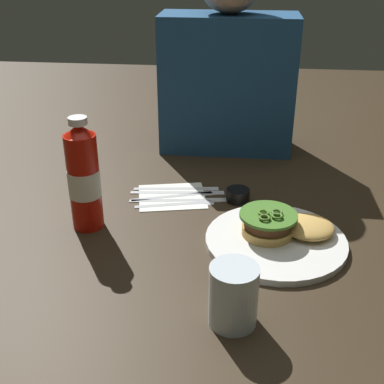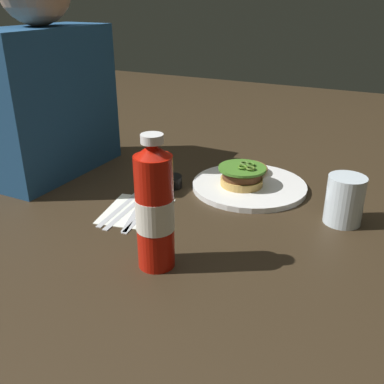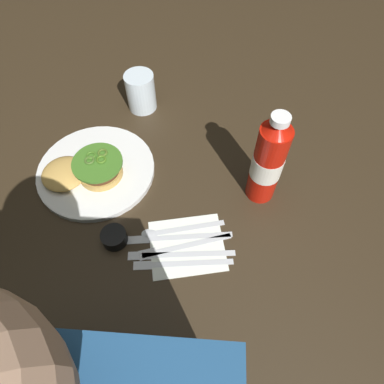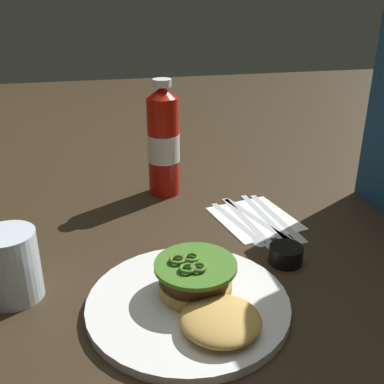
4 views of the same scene
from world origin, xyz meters
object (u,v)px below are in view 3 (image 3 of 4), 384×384
at_px(condiment_cup, 114,237).
at_px(butter_knife, 175,254).
at_px(spoon_utensil, 171,230).
at_px(fork_utensil, 178,247).
at_px(water_glass, 141,92).
at_px(table_knife, 173,237).
at_px(dinner_plate, 96,170).
at_px(napkin, 187,245).
at_px(burger_sandwich, 86,170).
at_px(steak_knife, 177,263).
at_px(ketchup_bottle, 268,162).

xyz_separation_m(condiment_cup, butter_knife, (-0.13, 0.02, -0.01)).
xyz_separation_m(spoon_utensil, fork_utensil, (-0.02, 0.04, 0.00)).
distance_m(water_glass, table_knife, 0.41).
distance_m(dinner_plate, water_glass, 0.25).
height_order(napkin, spoon_utensil, spoon_utensil).
xyz_separation_m(dinner_plate, water_glass, (-0.08, -0.23, 0.04)).
relative_size(napkin, spoon_utensil, 0.87).
relative_size(burger_sandwich, table_knife, 0.85).
distance_m(napkin, steak_knife, 0.05).
height_order(water_glass, table_knife, water_glass).
xyz_separation_m(dinner_plate, butter_knife, (-0.21, 0.20, -0.00)).
bearing_deg(fork_utensil, table_knife, -58.52).
distance_m(dinner_plate, fork_utensil, 0.28).
distance_m(fork_utensil, butter_knife, 0.02).
xyz_separation_m(dinner_plate, fork_utensil, (-0.21, 0.18, -0.00)).
distance_m(napkin, spoon_utensil, 0.05).
relative_size(spoon_utensil, fork_utensil, 0.93).
relative_size(water_glass, condiment_cup, 1.92).
bearing_deg(dinner_plate, burger_sandwich, 55.55).
bearing_deg(spoon_utensil, dinner_plate, -36.43).
height_order(dinner_plate, fork_utensil, dinner_plate).
bearing_deg(dinner_plate, spoon_utensil, 143.57).
bearing_deg(ketchup_bottle, table_knife, 34.98).
bearing_deg(butter_knife, burger_sandwich, -38.98).
height_order(burger_sandwich, steak_knife, burger_sandwich).
distance_m(spoon_utensil, fork_utensil, 0.04).
bearing_deg(fork_utensil, water_glass, -71.87).
height_order(ketchup_bottle, fork_utensil, ketchup_bottle).
distance_m(burger_sandwich, napkin, 0.29).
height_order(spoon_utensil, fork_utensil, same).
xyz_separation_m(dinner_plate, spoon_utensil, (-0.20, 0.14, -0.00)).
height_order(dinner_plate, butter_knife, dinner_plate).
height_order(ketchup_bottle, butter_knife, ketchup_bottle).
bearing_deg(water_glass, steak_knife, 106.85).
bearing_deg(water_glass, spoon_utensil, 107.40).
height_order(burger_sandwich, condiment_cup, burger_sandwich).
relative_size(condiment_cup, napkin, 0.35).
xyz_separation_m(burger_sandwich, water_glass, (-0.09, -0.25, 0.02)).
bearing_deg(butter_knife, spoon_utensil, -76.45).
bearing_deg(dinner_plate, butter_knife, 136.40).
bearing_deg(spoon_utensil, fork_utensil, 115.08).
xyz_separation_m(burger_sandwich, spoon_utensil, (-0.21, 0.12, -0.03)).
xyz_separation_m(table_knife, fork_utensil, (-0.01, 0.02, 0.00)).
xyz_separation_m(burger_sandwich, table_knife, (-0.21, 0.14, -0.03)).
relative_size(ketchup_bottle, table_knife, 1.06).
bearing_deg(steak_knife, condiment_cup, -18.03).
bearing_deg(napkin, water_glass, -69.36).
bearing_deg(ketchup_bottle, butter_knife, 43.43).
xyz_separation_m(ketchup_bottle, condiment_cup, (0.31, 0.14, -0.10)).
distance_m(spoon_utensil, butter_knife, 0.06).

